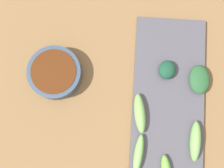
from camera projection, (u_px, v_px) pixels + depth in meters
tabletop at (125, 94)px, 0.73m from camera, size 2.10×2.10×0.02m
sauce_bowl at (55, 73)px, 0.70m from camera, size 0.13×0.13×0.04m
serving_plate at (168, 97)px, 0.71m from camera, size 0.18×0.40×0.01m
broccoli_stalk_0 at (195, 141)px, 0.68m from camera, size 0.03×0.09×0.03m
broccoli_stalk_2 at (138, 154)px, 0.67m from camera, size 0.03×0.09×0.03m
broccoli_leafy_3 at (199, 79)px, 0.70m from camera, size 0.05×0.07×0.02m
broccoli_leafy_4 at (167, 70)px, 0.70m from camera, size 0.05×0.06×0.03m
broccoli_stalk_5 at (140, 113)px, 0.69m from camera, size 0.04×0.10×0.03m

